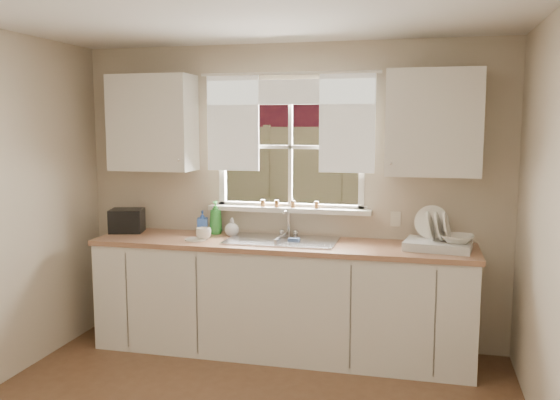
% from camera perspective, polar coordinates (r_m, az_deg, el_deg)
% --- Properties ---
extents(room_walls, '(3.62, 4.02, 2.50)m').
position_cam_1_polar(room_walls, '(3.03, -7.74, -4.30)').
color(room_walls, beige).
rests_on(room_walls, ground).
extents(window, '(1.38, 0.16, 1.06)m').
position_cam_1_polar(window, '(4.96, 0.96, 3.21)').
color(window, white).
rests_on(window, room_walls).
extents(curtains, '(1.50, 0.03, 0.81)m').
position_cam_1_polar(curtains, '(4.89, 0.84, 8.40)').
color(curtains, white).
rests_on(curtains, room_walls).
extents(base_cabinets, '(3.00, 0.62, 0.87)m').
position_cam_1_polar(base_cabinets, '(4.84, 0.09, -9.57)').
color(base_cabinets, silver).
rests_on(base_cabinets, ground).
extents(countertop, '(3.04, 0.65, 0.04)m').
position_cam_1_polar(countertop, '(4.73, 0.09, -4.28)').
color(countertop, '#A27051').
rests_on(countertop, base_cabinets).
extents(upper_cabinet_left, '(0.70, 0.33, 0.80)m').
position_cam_1_polar(upper_cabinet_left, '(5.16, -12.14, 7.26)').
color(upper_cabinet_left, silver).
rests_on(upper_cabinet_left, room_walls).
extents(upper_cabinet_right, '(0.70, 0.33, 0.80)m').
position_cam_1_polar(upper_cabinet_right, '(4.65, 14.56, 7.19)').
color(upper_cabinet_right, silver).
rests_on(upper_cabinet_right, room_walls).
extents(wall_outlet, '(0.08, 0.01, 0.12)m').
position_cam_1_polar(wall_outlet, '(4.87, 11.06, -1.81)').
color(wall_outlet, beige).
rests_on(wall_outlet, room_walls).
extents(sill_jars, '(0.50, 0.04, 0.06)m').
position_cam_1_polar(sill_jars, '(4.93, 0.69, -0.38)').
color(sill_jars, brown).
rests_on(sill_jars, window).
extents(backyard, '(20.00, 10.00, 6.13)m').
position_cam_1_polar(backyard, '(11.36, 11.39, 15.41)').
color(backyard, '#335421').
rests_on(backyard, ground).
extents(sink, '(0.88, 0.52, 0.40)m').
position_cam_1_polar(sink, '(4.77, 0.18, -4.82)').
color(sink, '#B7B7BC').
rests_on(sink, countertop).
extents(dish_rack, '(0.52, 0.42, 0.31)m').
position_cam_1_polar(dish_rack, '(4.61, 14.94, -3.80)').
color(dish_rack, silver).
rests_on(dish_rack, countertop).
extents(bowl, '(0.26, 0.26, 0.06)m').
position_cam_1_polar(bowl, '(4.56, 16.67, -3.59)').
color(bowl, silver).
rests_on(bowl, dish_rack).
extents(soap_bottle_a, '(0.11, 0.11, 0.28)m').
position_cam_1_polar(soap_bottle_a, '(5.07, -6.21, -1.67)').
color(soap_bottle_a, green).
rests_on(soap_bottle_a, countertop).
extents(soap_bottle_b, '(0.11, 0.11, 0.20)m').
position_cam_1_polar(soap_bottle_b, '(5.11, -7.47, -2.11)').
color(soap_bottle_b, blue).
rests_on(soap_bottle_b, countertop).
extents(soap_bottle_c, '(0.14, 0.14, 0.15)m').
position_cam_1_polar(soap_bottle_c, '(4.98, -4.66, -2.60)').
color(soap_bottle_c, beige).
rests_on(soap_bottle_c, countertop).
extents(saucer, '(0.17, 0.17, 0.01)m').
position_cam_1_polar(saucer, '(4.83, -8.13, -3.79)').
color(saucer, white).
rests_on(saucer, countertop).
extents(cup, '(0.14, 0.14, 0.10)m').
position_cam_1_polar(cup, '(4.84, -7.37, -3.25)').
color(cup, beige).
rests_on(cup, countertop).
extents(black_appliance, '(0.33, 0.30, 0.20)m').
position_cam_1_polar(black_appliance, '(5.30, -14.52, -1.93)').
color(black_appliance, black).
rests_on(black_appliance, countertop).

